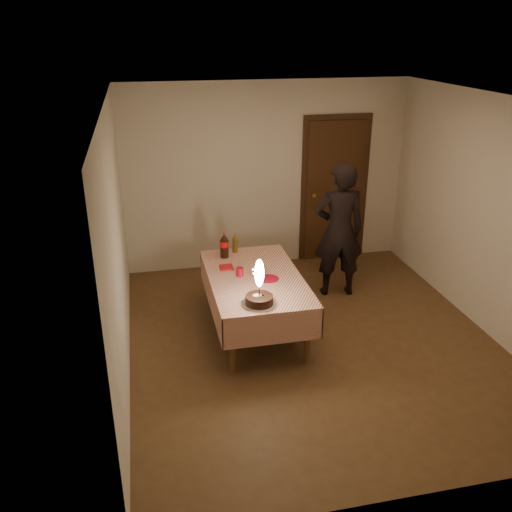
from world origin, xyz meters
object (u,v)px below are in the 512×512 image
birthday_cake (259,294)px  clear_cup (263,276)px  dining_table (255,284)px  cola_bottle (224,245)px  red_plate (269,279)px  red_cup (240,272)px  photographer (339,230)px  amber_bottle_left (235,243)px

birthday_cake → clear_cup: birthday_cake is taller
dining_table → cola_bottle: (-0.24, 0.61, 0.25)m
red_plate → clear_cup: size_ratio=2.44×
dining_table → red_cup: size_ratio=17.20×
red_plate → red_cup: red_cup is taller
photographer → cola_bottle: bearing=-176.1°
red_plate → amber_bottle_left: amber_bottle_left is taller
red_plate → amber_bottle_left: (-0.23, 0.83, 0.11)m
dining_table → birthday_cake: (-0.09, -0.64, 0.21)m
red_plate → red_cup: 0.33m
red_cup → amber_bottle_left: 0.70m
birthday_cake → red_cup: 0.69m
dining_table → amber_bottle_left: size_ratio=6.75×
dining_table → red_cup: (-0.16, 0.05, 0.14)m
dining_table → red_plate: red_plate is taller
dining_table → amber_bottle_left: 0.77m
dining_table → red_plate: 0.19m
red_plate → photographer: photographer is taller
cola_bottle → amber_bottle_left: bearing=39.8°
dining_table → red_plate: bearing=-36.1°
clear_cup → cola_bottle: size_ratio=0.28×
amber_bottle_left → photographer: 1.33m
cola_bottle → photographer: photographer is taller
cola_bottle → red_plate: bearing=-61.7°
red_plate → amber_bottle_left: size_ratio=0.86×
dining_table → photographer: bearing=29.9°
cola_bottle → red_cup: bearing=-81.7°
red_cup → clear_cup: 0.27m
red_cup → clear_cup: size_ratio=1.11×
red_plate → clear_cup: bearing=-179.6°
cola_bottle → photographer: (1.48, 0.10, 0.04)m
red_plate → clear_cup: clear_cup is taller
amber_bottle_left → photographer: (1.33, -0.03, 0.07)m
cola_bottle → amber_bottle_left: (0.15, 0.13, -0.03)m
red_cup → dining_table: bearing=-15.6°
birthday_cake → photographer: 1.90m
clear_cup → photographer: 1.43m
red_plate → red_cup: (-0.30, 0.14, 0.05)m
birthday_cake → dining_table: bearing=81.6°
red_cup → amber_bottle_left: (0.07, 0.69, 0.07)m
dining_table → amber_bottle_left: amber_bottle_left is taller
birthday_cake → amber_bottle_left: (0.00, 1.38, 0.00)m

